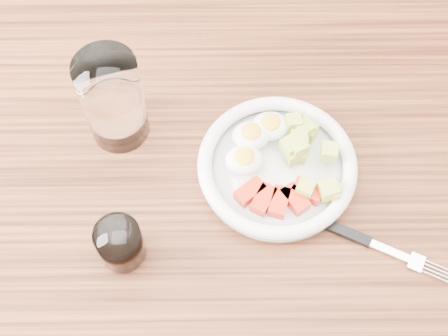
# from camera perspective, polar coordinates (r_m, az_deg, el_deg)

# --- Properties ---
(ground) EXTENTS (4.00, 4.00, 0.00)m
(ground) POSITION_cam_1_polar(r_m,az_deg,el_deg) (1.66, 0.36, -12.95)
(ground) COLOR brown
(ground) RESTS_ON ground
(dining_table) EXTENTS (1.50, 0.90, 0.77)m
(dining_table) POSITION_cam_1_polar(r_m,az_deg,el_deg) (1.03, 0.56, -3.81)
(dining_table) COLOR brown
(dining_table) RESTS_ON ground
(bowl) EXTENTS (0.24, 0.24, 0.06)m
(bowl) POSITION_cam_1_polar(r_m,az_deg,el_deg) (0.93, 4.85, 0.39)
(bowl) COLOR white
(bowl) RESTS_ON dining_table
(fork) EXTENTS (0.21, 0.11, 0.01)m
(fork) POSITION_cam_1_polar(r_m,az_deg,el_deg) (0.92, 11.89, -6.14)
(fork) COLOR black
(fork) RESTS_ON dining_table
(water_glass) EXTENTS (0.09, 0.09, 0.16)m
(water_glass) POSITION_cam_1_polar(r_m,az_deg,el_deg) (0.93, -10.12, 6.14)
(water_glass) COLOR white
(water_glass) RESTS_ON dining_table
(coffee_glass) EXTENTS (0.06, 0.06, 0.07)m
(coffee_glass) POSITION_cam_1_polar(r_m,az_deg,el_deg) (0.87, -9.48, -6.84)
(coffee_glass) COLOR white
(coffee_glass) RESTS_ON dining_table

